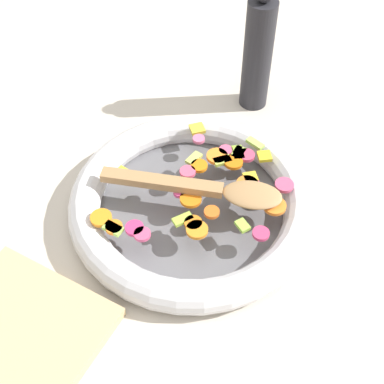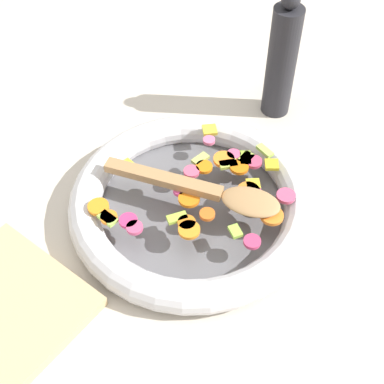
# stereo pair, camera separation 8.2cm
# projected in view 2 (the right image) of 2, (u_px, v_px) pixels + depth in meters

# --- Properties ---
(ground_plane) EXTENTS (4.00, 4.00, 0.00)m
(ground_plane) POSITION_uv_depth(u_px,v_px,m) (192.00, 212.00, 0.86)
(ground_plane) COLOR beige
(skillet) EXTENTS (0.39, 0.39, 0.05)m
(skillet) POSITION_uv_depth(u_px,v_px,m) (192.00, 203.00, 0.85)
(skillet) COLOR slate
(skillet) RESTS_ON ground_plane
(chopped_vegetables) EXTENTS (0.27, 0.29, 0.01)m
(chopped_vegetables) POSITION_uv_depth(u_px,v_px,m) (209.00, 189.00, 0.82)
(chopped_vegetables) COLOR orange
(chopped_vegetables) RESTS_ON skillet
(wooden_spoon) EXTENTS (0.28, 0.13, 0.01)m
(wooden_spoon) POSITION_uv_depth(u_px,v_px,m) (210.00, 191.00, 0.81)
(wooden_spoon) COLOR #A87F51
(wooden_spoon) RESTS_ON chopped_vegetables
(pepper_mill) EXTENTS (0.05, 0.05, 0.24)m
(pepper_mill) POSITION_uv_depth(u_px,v_px,m) (282.00, 60.00, 0.94)
(pepper_mill) COLOR #232328
(pepper_mill) RESTS_ON ground_plane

